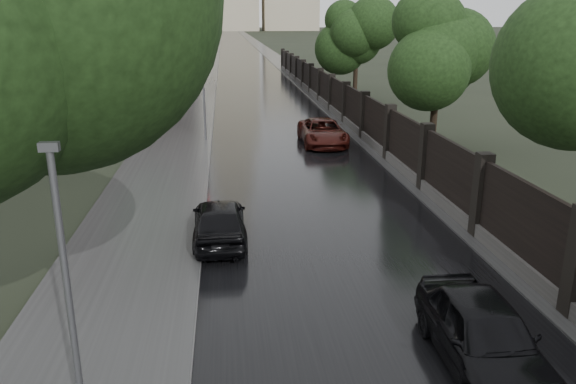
{
  "coord_description": "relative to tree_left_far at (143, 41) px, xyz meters",
  "views": [
    {
      "loc": [
        -3.17,
        -5.73,
        6.61
      ],
      "look_at": [
        -1.34,
        10.57,
        1.5
      ],
      "focal_mm": 35.0,
      "sensor_mm": 36.0,
      "label": 1
    }
  ],
  "objects": [
    {
      "name": "car_right_far",
      "position": [
        10.02,
        -6.22,
        -4.56
      ],
      "size": [
        2.3,
        4.94,
        1.37
      ],
      "primitive_type": "imported",
      "rotation": [
        0.0,
        0.0,
        -0.0
      ],
      "color": "black",
      "rests_on": "ground"
    },
    {
      "name": "tree_left_far",
      "position": [
        0.0,
        0.0,
        0.0
      ],
      "size": [
        4.25,
        4.25,
        7.39
      ],
      "color": "black",
      "rests_on": "ground"
    },
    {
      "name": "hatchback_left",
      "position": [
        4.54,
        -19.49,
        -4.56
      ],
      "size": [
        1.68,
        4.03,
        1.36
      ],
      "primitive_type": "imported",
      "rotation": [
        0.0,
        0.0,
        3.16
      ],
      "color": "black",
      "rests_on": "ground"
    },
    {
      "name": "verge_right",
      "position": [
        13.5,
        160.0,
        -5.2
      ],
      "size": [
        3.0,
        420.0,
        0.08
      ],
      "primitive_type": "cube",
      "color": "#2D2D2D",
      "rests_on": "ground"
    },
    {
      "name": "tree_right_b",
      "position": [
        15.5,
        -8.0,
        -0.29
      ],
      "size": [
        4.08,
        4.08,
        7.01
      ],
      "color": "black",
      "rests_on": "ground"
    },
    {
      "name": "fence_right",
      "position": [
        12.6,
        2.01,
        -4.23
      ],
      "size": [
        0.45,
        75.72,
        2.7
      ],
      "color": "#383533",
      "rests_on": "ground"
    },
    {
      "name": "tree_right_c",
      "position": [
        15.5,
        10.0,
        -0.29
      ],
      "size": [
        4.08,
        4.08,
        7.01
      ],
      "color": "black",
      "rests_on": "ground"
    },
    {
      "name": "lamp_post",
      "position": [
        2.6,
        -28.5,
        -2.57
      ],
      "size": [
        0.25,
        0.12,
        5.11
      ],
      "color": "#59595E",
      "rests_on": "ground"
    },
    {
      "name": "road",
      "position": [
        8.0,
        160.0,
        -5.23
      ],
      "size": [
        8.0,
        420.0,
        0.02
      ],
      "primitive_type": "cube",
      "color": "black",
      "rests_on": "ground"
    },
    {
      "name": "sidewalk_left",
      "position": [
        2.0,
        160.0,
        -5.16
      ],
      "size": [
        4.0,
        420.0,
        0.16
      ],
      "primitive_type": "cube",
      "color": "#2D2D2D",
      "rests_on": "ground"
    },
    {
      "name": "car_right_near",
      "position": [
        9.68,
        -26.65,
        -4.51
      ],
      "size": [
        1.82,
        4.31,
        1.46
      ],
      "primitive_type": "imported",
      "rotation": [
        0.0,
        0.0,
        -0.03
      ],
      "color": "black",
      "rests_on": "ground"
    },
    {
      "name": "traffic_light",
      "position": [
        3.7,
        -5.01,
        -2.84
      ],
      "size": [
        0.16,
        0.32,
        4.0
      ],
      "color": "#59595E",
      "rests_on": "ground"
    }
  ]
}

